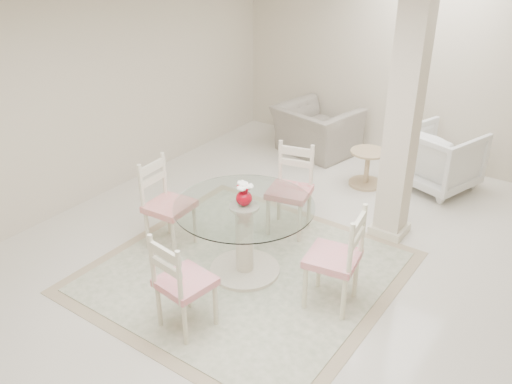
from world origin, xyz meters
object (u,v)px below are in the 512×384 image
Objects in this scene: dining_chair_north at (292,183)px; recliner_taupe at (316,130)px; red_vase at (244,194)px; column at (403,122)px; dining_table at (244,239)px; dining_chair_east at (341,252)px; dining_chair_west at (164,198)px; dining_chair_south at (179,278)px; armchair_white at (440,158)px; side_table at (367,169)px.

recliner_taupe is at bearing 98.55° from dining_chair_north.
red_vase is 3.36m from recliner_taupe.
recliner_taupe is (-1.87, 1.57, -0.99)m from column.
dining_table is at bearing -99.13° from dining_chair_north.
dining_chair_east is 2.05m from dining_chair_west.
recliner_taupe is at bearing -68.66° from dining_chair_south.
red_vase is at bearing 90.86° from armchair_white.
armchair_white reaches higher than side_table.
dining_chair_south reaches higher than red_vase.
side_table is (-0.87, 2.51, -0.37)m from dining_chair_east.
dining_chair_south is at bearing -86.85° from red_vase.
column is at bearing 151.84° from recliner_taupe.
column is 1.97× the size of dining_table.
dining_chair_east is at bearing -54.28° from dining_chair_north.
red_vase is 1.08m from dining_chair_south.
armchair_white is at bearing 32.32° from side_table.
dining_chair_west reaches higher than red_vase.
dining_chair_south is at bearing -50.62° from dining_chair_east.
dining_chair_east is at bearing -70.82° from side_table.
side_table is at bearing -27.52° from dining_chair_west.
column is at bearing 60.53° from dining_table.
dining_chair_east is at bearing 4.37° from red_vase.
dining_chair_east is at bearing 4.35° from dining_table.
dining_table is at bearing -119.47° from column.
dining_chair_west is 1.24× the size of armchair_white.
dining_table is 1.22× the size of recliner_taupe.
side_table is (1.17, 2.66, -0.36)m from dining_chair_west.
dining_chair_south is 3.62m from side_table.
dining_chair_west is 1.05× the size of dining_chair_south.
column is at bearing 60.56° from red_vase.
dining_chair_south is 0.96× the size of recliner_taupe.
dining_chair_east is 2.28× the size of side_table.
armchair_white is at bearing -94.61° from dining_chair_south.
side_table is (0.15, 2.59, -0.17)m from dining_table.
dining_chair_north is 1.01× the size of recliner_taupe.
side_table is (-0.80, -0.50, -0.18)m from armchair_white.
recliner_taupe is 1.24× the size of armchair_white.
dining_chair_east is 3.02m from armchair_white.
recliner_taupe is at bearing 107.01° from red_vase.
recliner_taupe is at bearing 152.35° from side_table.
dining_chair_west is at bearing -176.03° from dining_table.
side_table is (0.15, 2.59, -0.68)m from red_vase.
dining_chair_west reaches higher than side_table.
dining_chair_east is 3.69m from recliner_taupe.
recliner_taupe is at bearing 106.99° from dining_table.
armchair_white is at bearing 172.18° from dining_chair_east.
column is 2.64m from recliner_taupe.
recliner_taupe reaches higher than side_table.
side_table is at bearing -170.08° from dining_chair_east.
dining_chair_north is (-0.99, -0.58, -0.75)m from column.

